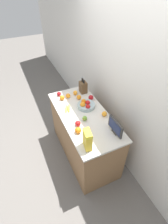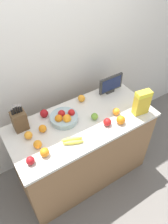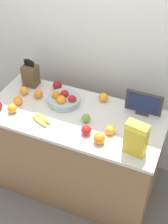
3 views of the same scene
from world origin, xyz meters
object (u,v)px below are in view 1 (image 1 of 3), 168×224
apple_by_knife_block (78,123)px  orange_mid_left (79,97)px  banana_bunch (68,108)px  apple_leftmost (91,98)px  orange_by_cereal (88,130)px  cereal_box (87,139)px  fruit_bowl (86,105)px  orange_back_center (104,114)px  small_monitor (115,127)px  orange_front_center (68,96)px  knife_block (83,87)px  apple_middle (59,94)px  apple_front (85,118)px  orange_front_left (78,130)px  orange_mid_right (75,93)px  orange_front_right (62,98)px

apple_by_knife_block → orange_mid_left: apple_by_knife_block is taller
banana_bunch → apple_leftmost: 0.44m
banana_bunch → orange_by_cereal: 0.55m
cereal_box → orange_mid_left: 0.99m
fruit_bowl → orange_back_center: 0.34m
small_monitor → orange_front_center: 1.04m
small_monitor → orange_by_cereal: small_monitor is taller
orange_front_center → orange_by_cereal: size_ratio=1.02×
knife_block → apple_middle: knife_block is taller
banana_bunch → orange_front_center: orange_front_center is taller
banana_bunch → apple_front: (0.33, 0.14, 0.02)m
apple_by_knife_block → orange_front_left: (0.12, -0.05, 0.00)m
small_monitor → apple_front: 0.47m
orange_front_left → orange_back_center: bearing=106.5°
knife_block → orange_mid_left: size_ratio=4.12×
orange_mid_right → orange_mid_left: same height
cereal_box → orange_front_right: size_ratio=3.35×
apple_leftmost → apple_front: bearing=-36.6°
apple_leftmost → orange_back_center: apple_leftmost is taller
cereal_box → orange_front_left: (-0.26, -0.01, -0.10)m
small_monitor → cereal_box: 0.43m
fruit_bowl → apple_leftmost: (-0.14, 0.16, 0.00)m
apple_leftmost → orange_front_center: bearing=-123.5°
orange_mid_left → apple_leftmost: bearing=60.8°
cereal_box → apple_leftmost: cereal_box is taller
apple_middle → orange_back_center: 0.88m
fruit_bowl → orange_front_left: bearing=-36.1°
apple_middle → orange_mid_left: 0.35m
apple_by_knife_block → orange_mid_left: 0.61m
fruit_bowl → apple_leftmost: bearing=131.6°
knife_block → orange_mid_left: (0.15, -0.15, -0.07)m
apple_front → apple_middle: 0.74m
fruit_bowl → orange_front_left: fruit_bowl is taller
small_monitor → orange_by_cereal: bearing=-117.9°
fruit_bowl → orange_back_center: fruit_bowl is taller
banana_bunch → apple_middle: bearing=-179.2°
orange_front_left → orange_mid_right: 0.87m
orange_front_left → orange_mid_left: orange_front_left is taller
orange_mid_left → orange_front_center: (-0.11, -0.14, 0.00)m
orange_front_left → orange_front_center: orange_front_left is taller
cereal_box → orange_mid_right: cereal_box is taller
orange_front_right → orange_by_cereal: 0.82m
orange_back_center → knife_block: bearing=-177.7°
orange_mid_right → knife_block: bearing=94.7°
apple_leftmost → orange_front_center: (-0.21, -0.32, -0.00)m
knife_block → apple_leftmost: knife_block is taller
apple_middle → orange_front_right: 0.13m
knife_block → orange_back_center: (0.69, 0.03, -0.07)m
orange_back_center → orange_mid_right: bearing=-165.1°
fruit_bowl → orange_mid_right: (-0.38, -0.02, -0.00)m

